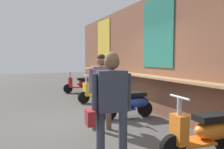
% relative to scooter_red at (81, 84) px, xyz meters
% --- Properties ---
extents(ground_plane, '(38.53, 38.53, 0.00)m').
position_rel_scooter_red_xyz_m(ground_plane, '(4.78, -1.08, -0.39)').
color(ground_plane, '#474442').
extents(market_stall_facade, '(13.76, 0.61, 3.25)m').
position_rel_scooter_red_xyz_m(market_stall_facade, '(4.78, 0.94, 1.23)').
color(market_stall_facade, brown).
rests_on(market_stall_facade, ground_plane).
extents(scooter_red, '(0.49, 1.40, 0.97)m').
position_rel_scooter_red_xyz_m(scooter_red, '(0.00, 0.00, 0.00)').
color(scooter_red, red).
rests_on(scooter_red, ground_plane).
extents(scooter_yellow, '(0.49, 1.40, 0.97)m').
position_rel_scooter_red_xyz_m(scooter_yellow, '(2.40, -0.00, 0.00)').
color(scooter_yellow, gold).
rests_on(scooter_yellow, ground_plane).
extents(scooter_blue, '(0.47, 1.40, 0.97)m').
position_rel_scooter_red_xyz_m(scooter_blue, '(4.73, 0.00, 0.00)').
color(scooter_blue, '#233D9E').
rests_on(scooter_blue, ground_plane).
extents(scooter_orange, '(0.49, 1.40, 0.97)m').
position_rel_scooter_red_xyz_m(scooter_orange, '(7.23, -0.00, 0.00)').
color(scooter_orange, orange).
rests_on(scooter_orange, ground_plane).
extents(shopper_with_handbag, '(0.27, 0.65, 1.61)m').
position_rel_scooter_red_xyz_m(shopper_with_handbag, '(7.00, -1.50, 0.58)').
color(shopper_with_handbag, '#383D4C').
rests_on(shopper_with_handbag, ground_plane).
extents(shopper_browsing, '(0.28, 0.65, 1.61)m').
position_rel_scooter_red_xyz_m(shopper_browsing, '(5.36, -1.00, 0.58)').
color(shopper_browsing, brown).
rests_on(shopper_browsing, ground_plane).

